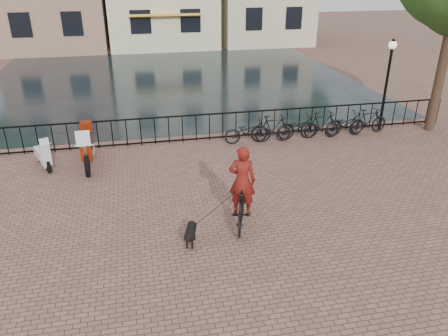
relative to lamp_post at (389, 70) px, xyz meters
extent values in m
plane|color=brown|center=(-7.20, -7.60, -2.38)|extent=(100.00, 100.00, 0.00)
plane|color=black|center=(-7.20, 9.70, -2.38)|extent=(20.00, 20.00, 0.00)
cube|color=black|center=(-7.20, 0.40, -1.38)|extent=(20.00, 0.05, 0.05)
cube|color=black|center=(-7.20, 0.40, -2.30)|extent=(20.00, 0.05, 0.05)
cube|color=gold|center=(-6.70, 17.70, 0.22)|extent=(5.00, 0.60, 0.15)
cylinder|color=black|center=(2.00, -0.30, 0.42)|extent=(0.36, 0.36, 5.60)
cylinder|color=black|center=(4.80, 19.40, 0.60)|extent=(0.36, 0.36, 5.95)
cylinder|color=black|center=(0.00, 0.00, -0.78)|extent=(0.10, 0.10, 3.20)
sphere|color=beige|center=(0.00, 0.00, 0.92)|extent=(0.30, 0.30, 0.30)
imported|color=black|center=(-6.94, -5.49, -1.83)|extent=(1.06, 1.90, 1.10)
imported|color=maroon|center=(-6.94, -5.49, -0.95)|extent=(0.91, 0.74, 2.16)
imported|color=black|center=(-5.40, -0.20, -1.93)|extent=(1.73, 0.65, 0.90)
imported|color=black|center=(-4.45, -0.20, -1.88)|extent=(1.67, 0.48, 1.00)
imported|color=black|center=(-3.50, -0.20, -1.93)|extent=(1.76, 0.75, 0.90)
imported|color=black|center=(-2.55, -0.20, -1.88)|extent=(1.67, 0.48, 1.00)
imported|color=black|center=(-1.60, -0.20, -1.93)|extent=(1.78, 0.81, 0.90)
imported|color=black|center=(-0.65, -0.20, -1.88)|extent=(1.71, 0.71, 1.00)
camera|label=1|loc=(-9.28, -14.56, 3.65)|focal=35.00mm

